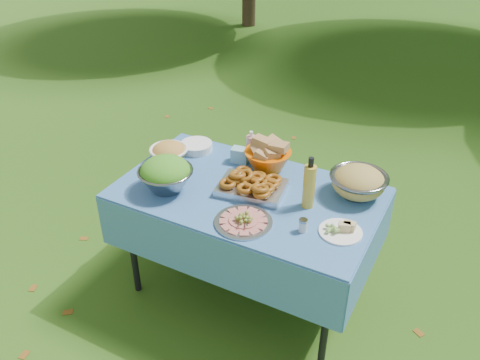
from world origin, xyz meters
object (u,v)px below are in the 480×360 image
at_px(pasta_bowl_steel, 359,182).
at_px(oil_bottle, 309,183).
at_px(picnic_table, 247,244).
at_px(charcuterie_platter, 243,217).
at_px(plate_stack, 196,146).
at_px(bread_bowl, 268,155).
at_px(salad_bowl, 166,174).

height_order(pasta_bowl_steel, oil_bottle, oil_bottle).
bearing_deg(picnic_table, charcuterie_platter, -67.01).
height_order(plate_stack, bread_bowl, bread_bowl).
xyz_separation_m(bread_bowl, oil_bottle, (0.36, -0.25, 0.06)).
distance_m(salad_bowl, pasta_bowl_steel, 1.07).
height_order(picnic_table, bread_bowl, bread_bowl).
bearing_deg(oil_bottle, charcuterie_platter, -128.34).
bearing_deg(charcuterie_platter, oil_bottle, 51.66).
xyz_separation_m(picnic_table, pasta_bowl_steel, (0.55, 0.26, 0.47)).
height_order(picnic_table, salad_bowl, salad_bowl).
xyz_separation_m(picnic_table, salad_bowl, (-0.42, -0.19, 0.48)).
distance_m(salad_bowl, oil_bottle, 0.80).
height_order(picnic_table, plate_stack, plate_stack).
bearing_deg(pasta_bowl_steel, oil_bottle, -131.29).
bearing_deg(charcuterie_platter, pasta_bowl_steel, 50.33).
xyz_separation_m(plate_stack, bread_bowl, (0.51, -0.00, 0.07)).
bearing_deg(plate_stack, salad_bowl, -78.38).
xyz_separation_m(plate_stack, charcuterie_platter, (0.63, -0.55, 0.01)).
xyz_separation_m(salad_bowl, oil_bottle, (0.77, 0.22, 0.05)).
distance_m(plate_stack, charcuterie_platter, 0.83).
bearing_deg(bread_bowl, plate_stack, 179.98).
relative_size(plate_stack, pasta_bowl_steel, 0.64).
distance_m(salad_bowl, plate_stack, 0.49).
height_order(plate_stack, pasta_bowl_steel, pasta_bowl_steel).
bearing_deg(plate_stack, charcuterie_platter, -41.10).
distance_m(pasta_bowl_steel, charcuterie_platter, 0.69).
relative_size(picnic_table, charcuterie_platter, 4.81).
relative_size(bread_bowl, charcuterie_platter, 0.93).
relative_size(picnic_table, salad_bowl, 4.78).
distance_m(salad_bowl, charcuterie_platter, 0.54).
bearing_deg(pasta_bowl_steel, picnic_table, -154.73).
height_order(plate_stack, charcuterie_platter, charcuterie_platter).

